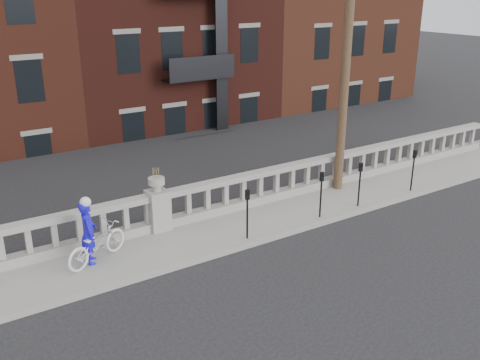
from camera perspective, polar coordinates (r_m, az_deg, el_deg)
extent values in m
plane|color=black|center=(11.77, -0.27, -12.80)|extent=(120.00, 120.00, 0.00)
cube|color=gray|center=(14.02, -6.97, -6.83)|extent=(32.00, 2.20, 0.15)
cube|color=gray|center=(14.71, -8.65, -4.70)|extent=(28.00, 0.34, 0.25)
cube|color=gray|center=(14.38, -8.82, -1.72)|extent=(28.00, 0.34, 0.16)
cube|color=gray|center=(14.54, -8.74, -3.18)|extent=(0.55, 0.55, 1.10)
cylinder|color=gray|center=(14.29, -8.88, -0.79)|extent=(0.24, 0.24, 0.20)
cylinder|color=gray|center=(14.23, -8.92, -0.11)|extent=(0.44, 0.44, 0.18)
cube|color=#605E59|center=(16.29, -8.68, -12.90)|extent=(36.00, 0.50, 5.15)
cube|color=black|center=(36.58, -22.82, -0.02)|extent=(80.00, 44.00, 0.50)
cube|color=#595651|center=(19.51, -19.24, -9.89)|extent=(16.00, 7.00, 4.00)
cube|color=#595651|center=(49.55, 0.55, 17.42)|extent=(14.00, 14.00, 18.00)
cube|color=#3D1610|center=(30.66, -11.36, 12.97)|extent=(10.00, 14.00, 15.50)
cube|color=#5E2C1C|center=(35.82, 4.08, 11.47)|extent=(10.00, 14.00, 12.00)
cylinder|color=#422D1E|center=(16.62, 11.47, 15.47)|extent=(0.28, 0.28, 10.00)
cylinder|color=black|center=(13.83, 0.78, -4.19)|extent=(0.05, 0.05, 1.10)
cube|color=black|center=(13.56, 0.79, -1.58)|extent=(0.10, 0.08, 0.26)
cube|color=black|center=(13.51, 0.90, -1.48)|extent=(0.06, 0.01, 0.08)
cylinder|color=black|center=(15.24, 8.60, -2.04)|extent=(0.05, 0.05, 1.10)
cube|color=black|center=(15.00, 8.73, 0.37)|extent=(0.10, 0.08, 0.26)
cube|color=black|center=(14.96, 8.85, 0.46)|extent=(0.06, 0.01, 0.08)
cylinder|color=black|center=(16.22, 12.59, -0.92)|extent=(0.05, 0.05, 1.10)
cube|color=black|center=(15.99, 12.77, 1.36)|extent=(0.10, 0.08, 0.26)
cube|color=black|center=(15.95, 12.90, 1.45)|extent=(0.06, 0.01, 0.08)
cylinder|color=black|center=(17.90, 17.91, 0.58)|extent=(0.05, 0.05, 1.10)
cube|color=black|center=(17.69, 18.14, 2.66)|extent=(0.10, 0.08, 0.26)
cube|color=black|center=(17.65, 18.27, 2.74)|extent=(0.06, 0.01, 0.08)
imported|color=silver|center=(13.23, -15.06, -6.53)|extent=(1.86, 1.31, 0.93)
imported|color=#160ED5|center=(13.09, -15.85, -5.38)|extent=(0.50, 0.64, 1.56)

